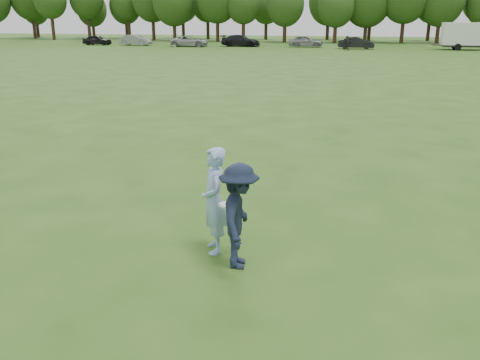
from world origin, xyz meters
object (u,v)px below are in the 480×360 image
(defender, at_px, (239,216))
(thrower, at_px, (214,201))
(player_far_d, at_px, (347,43))
(car_d, at_px, (241,41))
(car_a, at_px, (97,40))
(car_e, at_px, (306,41))
(car_f, at_px, (356,43))
(car_b, at_px, (136,40))
(car_c, at_px, (190,41))
(cargo_trailer, at_px, (477,35))

(defender, bearing_deg, thrower, 43.36)
(player_far_d, distance_m, car_d, 14.83)
(thrower, bearing_deg, car_a, -174.49)
(defender, bearing_deg, car_e, -1.71)
(car_a, distance_m, car_f, 35.81)
(car_d, height_order, car_e, car_e)
(car_b, relative_size, car_f, 1.00)
(car_a, xyz_separation_m, car_b, (5.74, 0.27, 0.05))
(car_b, distance_m, car_f, 30.08)
(player_far_d, distance_m, car_a, 34.90)
(car_a, bearing_deg, thrower, -152.39)
(car_a, relative_size, car_c, 0.79)
(thrower, xyz_separation_m, car_f, (1.33, 59.06, -0.21))
(car_a, relative_size, car_e, 0.89)
(car_b, xyz_separation_m, car_e, (23.50, 1.53, 0.03))
(car_a, relative_size, car_d, 0.77)
(car_a, bearing_deg, car_e, -88.91)
(car_e, height_order, cargo_trailer, cargo_trailer)
(player_far_d, height_order, car_f, player_far_d)
(defender, bearing_deg, car_a, 23.19)
(car_b, bearing_deg, car_a, 96.00)
(car_e, bearing_deg, cargo_trailer, -98.54)
(car_d, relative_size, cargo_trailer, 0.58)
(car_d, relative_size, car_e, 1.16)
(player_far_d, relative_size, car_b, 0.38)
(cargo_trailer, bearing_deg, car_a, -179.45)
(car_a, xyz_separation_m, car_d, (20.58, 1.15, 0.07))
(player_far_d, xyz_separation_m, cargo_trailer, (15.13, 3.68, 0.93))
(defender, relative_size, car_f, 0.40)
(defender, xyz_separation_m, player_far_d, (-0.28, 56.90, -0.05))
(thrower, distance_m, player_far_d, 56.44)
(defender, xyz_separation_m, cargo_trailer, (14.85, 60.57, 0.89))
(defender, height_order, car_b, defender)
(cargo_trailer, bearing_deg, car_d, 178.69)
(car_d, xyz_separation_m, cargo_trailer, (29.31, -0.67, 1.02))
(cargo_trailer, bearing_deg, car_b, -179.72)
(car_b, bearing_deg, car_c, -92.97)
(car_b, distance_m, car_c, 8.26)
(player_far_d, xyz_separation_m, car_b, (-29.02, 3.46, -0.11))
(car_d, bearing_deg, thrower, -164.77)
(car_b, height_order, car_f, same)
(car_a, bearing_deg, cargo_trailer, -91.87)
(car_d, bearing_deg, car_b, 95.76)
(car_e, xyz_separation_m, car_f, (6.57, -2.38, -0.03))
(thrower, relative_size, car_c, 0.37)
(car_c, distance_m, cargo_trailer, 35.96)
(car_f, bearing_deg, car_b, 88.30)
(thrower, xyz_separation_m, cargo_trailer, (15.40, 60.12, 0.83))
(car_f, bearing_deg, car_a, 88.98)
(car_d, bearing_deg, car_e, -83.37)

